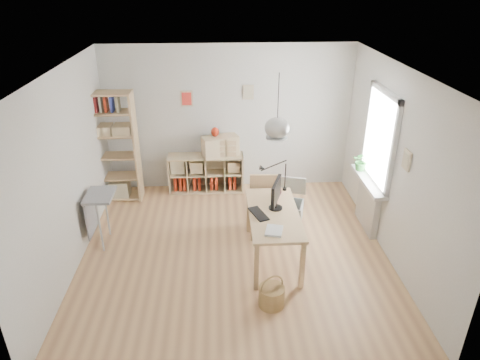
{
  "coord_description": "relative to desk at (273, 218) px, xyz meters",
  "views": [
    {
      "loc": [
        -0.2,
        -5.3,
        3.8
      ],
      "look_at": [
        0.1,
        0.3,
        1.05
      ],
      "focal_mm": 32.0,
      "sensor_mm": 36.0,
      "label": 1
    }
  ],
  "objects": [
    {
      "name": "window_unit",
      "position": [
        1.68,
        0.75,
        0.89
      ],
      "size": [
        0.07,
        1.16,
        1.46
      ],
      "color": "white",
      "rests_on": "ground"
    },
    {
      "name": "red_vase",
      "position": [
        -0.81,
        2.19,
        0.52
      ],
      "size": [
        0.14,
        0.14,
        0.17
      ],
      "primitive_type": "ellipsoid",
      "color": "#A1200D",
      "rests_on": "drawer_chest"
    },
    {
      "name": "tall_bookshelf",
      "position": [
        -2.59,
        1.95,
        0.43
      ],
      "size": [
        0.8,
        0.38,
        2.0
      ],
      "color": "tan",
      "rests_on": "ground"
    },
    {
      "name": "yarn_ball",
      "position": [
        0.1,
        0.48,
        0.17
      ],
      "size": [
        0.15,
        0.15,
        0.15
      ],
      "primitive_type": "sphere",
      "color": "#4C0A17",
      "rests_on": "desk"
    },
    {
      "name": "storage_chest",
      "position": [
        0.34,
        1.1,
        -0.44
      ],
      "size": [
        0.81,
        0.87,
        0.67
      ],
      "rotation": [
        0.0,
        0.0,
        -0.3
      ],
      "color": "beige",
      "rests_on": "ground"
    },
    {
      "name": "ground",
      "position": [
        -0.55,
        0.15,
        -0.66
      ],
      "size": [
        4.5,
        4.5,
        0.0
      ],
      "primitive_type": "plane",
      "color": "tan",
      "rests_on": "ground"
    },
    {
      "name": "paper_tray",
      "position": [
        -0.06,
        -0.49,
        0.11
      ],
      "size": [
        0.27,
        0.31,
        0.03
      ],
      "primitive_type": "cube",
      "rotation": [
        0.0,
        0.0,
        -0.25
      ],
      "color": "white",
      "rests_on": "desk"
    },
    {
      "name": "potted_plant",
      "position": [
        1.57,
        1.1,
        0.36
      ],
      "size": [
        0.36,
        0.33,
        0.32
      ],
      "primitive_type": "imported",
      "rotation": [
        0.0,
        0.0,
        -0.36
      ],
      "color": "#246226",
      "rests_on": "windowsill"
    },
    {
      "name": "cube_shelf",
      "position": [
        -1.02,
        2.23,
        -0.36
      ],
      "size": [
        1.4,
        0.38,
        0.72
      ],
      "color": "beige",
      "rests_on": "ground"
    },
    {
      "name": "drawer_chest",
      "position": [
        -0.72,
        2.19,
        0.25
      ],
      "size": [
        0.71,
        0.48,
        0.37
      ],
      "primitive_type": "cube",
      "rotation": [
        0.0,
        0.0,
        0.31
      ],
      "color": "beige",
      "rests_on": "cube_shelf"
    },
    {
      "name": "task_lamp",
      "position": [
        0.04,
        0.61,
        0.42
      ],
      "size": [
        0.45,
        0.16,
        0.47
      ],
      "color": "black",
      "rests_on": "desk"
    },
    {
      "name": "room_shell",
      "position": [
        -0.0,
        0.0,
        1.34
      ],
      "size": [
        4.5,
        4.5,
        4.5
      ],
      "color": "silver",
      "rests_on": "ground"
    },
    {
      "name": "desk",
      "position": [
        0.0,
        0.0,
        0.0
      ],
      "size": [
        0.7,
        1.5,
        0.75
      ],
      "color": "tan",
      "rests_on": "ground"
    },
    {
      "name": "monitor",
      "position": [
        0.04,
        0.12,
        0.34
      ],
      "size": [
        0.2,
        0.48,
        0.43
      ],
      "rotation": [
        0.0,
        0.0,
        -0.33
      ],
      "color": "black",
      "rests_on": "desk"
    },
    {
      "name": "windowsill",
      "position": [
        1.59,
        0.75,
        0.17
      ],
      "size": [
        0.22,
        1.2,
        0.06
      ],
      "primitive_type": "cube",
      "color": "white",
      "rests_on": "radiator"
    },
    {
      "name": "wicker_basket",
      "position": [
        -0.13,
        -1.02,
        -0.51
      ],
      "size": [
        0.33,
        0.33,
        0.45
      ],
      "rotation": [
        0.0,
        0.0,
        0.43
      ],
      "color": "tan",
      "rests_on": "ground"
    },
    {
      "name": "chair",
      "position": [
        -0.05,
        0.68,
        -0.12
      ],
      "size": [
        0.49,
        0.49,
        0.95
      ],
      "rotation": [
        0.0,
        0.0,
        -0.05
      ],
      "color": "gray",
      "rests_on": "ground"
    },
    {
      "name": "side_table",
      "position": [
        -2.59,
        0.5,
        0.01
      ],
      "size": [
        0.4,
        0.55,
        0.85
      ],
      "color": "gray",
      "rests_on": "ground"
    },
    {
      "name": "radiator",
      "position": [
        1.64,
        0.75,
        -0.26
      ],
      "size": [
        0.1,
        0.8,
        0.8
      ],
      "primitive_type": "cube",
      "color": "silver",
      "rests_on": "ground"
    },
    {
      "name": "keyboard",
      "position": [
        -0.22,
        -0.04,
        0.1
      ],
      "size": [
        0.28,
        0.43,
        0.02
      ],
      "primitive_type": "cube",
      "rotation": [
        0.0,
        0.0,
        0.35
      ],
      "color": "black",
      "rests_on": "desk"
    }
  ]
}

